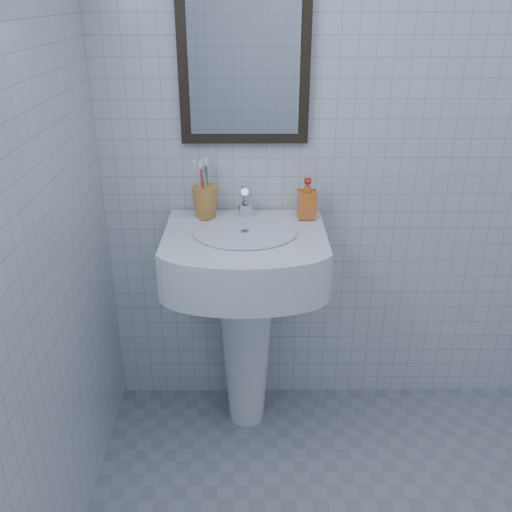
{
  "coord_description": "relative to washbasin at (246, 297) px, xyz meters",
  "views": [
    {
      "loc": [
        -0.48,
        -1.07,
        1.78
      ],
      "look_at": [
        -0.46,
        0.86,
        0.89
      ],
      "focal_mm": 40.0,
      "sensor_mm": 36.0,
      "label": 1
    }
  ],
  "objects": [
    {
      "name": "soap_dispenser",
      "position": [
        0.25,
        0.11,
        0.39
      ],
      "size": [
        0.07,
        0.08,
        0.16
      ],
      "primitive_type": "imported",
      "rotation": [
        0.0,
        0.0,
        0.01
      ],
      "color": "#C33C13",
      "rests_on": "washbasin"
    },
    {
      "name": "wall_mirror",
      "position": [
        0.0,
        0.19,
        0.91
      ],
      "size": [
        0.5,
        0.04,
        0.62
      ],
      "color": "black",
      "rests_on": "wall_back"
    },
    {
      "name": "toothbrush_cup",
      "position": [
        -0.16,
        0.12,
        0.37
      ],
      "size": [
        0.13,
        0.13,
        0.13
      ],
      "primitive_type": null,
      "rotation": [
        0.0,
        0.0,
        0.23
      ],
      "color": "#BE7E33",
      "rests_on": "washbasin"
    },
    {
      "name": "washbasin",
      "position": [
        0.0,
        0.0,
        0.0
      ],
      "size": [
        0.62,
        0.46,
        0.96
      ],
      "color": "white",
      "rests_on": "ground"
    },
    {
      "name": "wall_back",
      "position": [
        0.5,
        0.21,
        0.61
      ],
      "size": [
        2.2,
        0.02,
        2.5
      ],
      "primitive_type": "cube",
      "color": "silver",
      "rests_on": "ground"
    },
    {
      "name": "faucet",
      "position": [
        -0.0,
        0.11,
        0.36
      ],
      "size": [
        0.06,
        0.12,
        0.14
      ],
      "color": "silver",
      "rests_on": "washbasin"
    }
  ]
}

